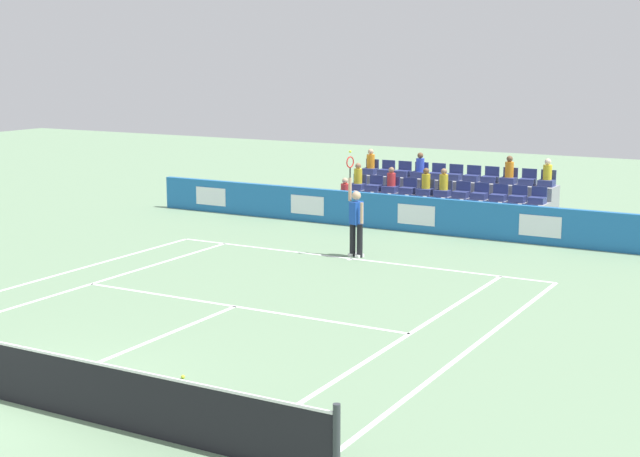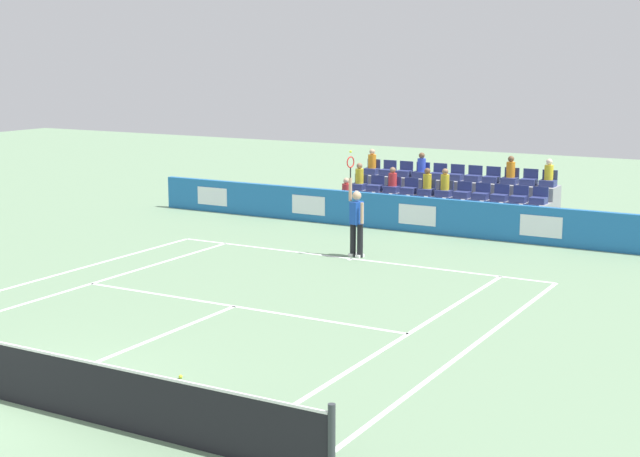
# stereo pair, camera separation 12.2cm
# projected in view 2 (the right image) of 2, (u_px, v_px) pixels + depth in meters

# --- Properties ---
(ground_plane) EXTENTS (80.00, 80.00, 0.00)m
(ground_plane) POSITION_uv_depth(u_px,v_px,m) (3.00, 400.00, 14.86)
(ground_plane) COLOR gray
(line_baseline) EXTENTS (10.97, 0.10, 0.01)m
(line_baseline) POSITION_uv_depth(u_px,v_px,m) (352.00, 259.00, 25.02)
(line_baseline) COLOR white
(line_baseline) RESTS_ON ground
(line_service) EXTENTS (8.23, 0.10, 0.01)m
(line_service) POSITION_uv_depth(u_px,v_px,m) (234.00, 306.00, 20.33)
(line_service) COLOR white
(line_service) RESTS_ON ground
(line_centre_service) EXTENTS (0.10, 6.40, 0.01)m
(line_centre_service) POSITION_uv_depth(u_px,v_px,m) (137.00, 346.00, 17.59)
(line_centre_service) COLOR white
(line_centre_service) RESTS_ON ground
(line_singles_sideline_left) EXTENTS (0.10, 11.89, 0.01)m
(line_singles_sideline_left) POSITION_uv_depth(u_px,v_px,m) (78.00, 288.00, 21.93)
(line_singles_sideline_left) COLOR white
(line_singles_sideline_left) RESTS_ON ground
(line_singles_sideline_right) EXTENTS (0.10, 11.89, 0.01)m
(line_singles_sideline_right) POSITION_uv_depth(u_px,v_px,m) (398.00, 340.00, 17.94)
(line_singles_sideline_right) COLOR white
(line_singles_sideline_right) RESTS_ON ground
(line_doubles_sideline_left) EXTENTS (0.10, 11.89, 0.01)m
(line_doubles_sideline_left) POSITION_uv_depth(u_px,v_px,m) (35.00, 281.00, 22.60)
(line_doubles_sideline_left) COLOR white
(line_doubles_sideline_left) RESTS_ON ground
(line_doubles_sideline_right) EXTENTS (0.10, 11.89, 0.01)m
(line_doubles_sideline_right) POSITION_uv_depth(u_px,v_px,m) (466.00, 351.00, 17.28)
(line_doubles_sideline_right) COLOR white
(line_doubles_sideline_right) RESTS_ON ground
(line_centre_mark) EXTENTS (0.10, 0.20, 0.01)m
(line_centre_mark) POSITION_uv_depth(u_px,v_px,m) (350.00, 259.00, 24.93)
(line_centre_mark) COLOR white
(line_centre_mark) RESTS_ON ground
(sponsor_barrier) EXTENTS (19.15, 0.22, 1.09)m
(sponsor_barrier) POSITION_uv_depth(u_px,v_px,m) (419.00, 214.00, 28.65)
(sponsor_barrier) COLOR #1E66AD
(sponsor_barrier) RESTS_ON ground
(tennis_net) EXTENTS (11.97, 0.10, 1.07)m
(tennis_net) POSITION_uv_depth(u_px,v_px,m) (1.00, 370.00, 14.77)
(tennis_net) COLOR #33383D
(tennis_net) RESTS_ON ground
(tennis_player) EXTENTS (0.51, 0.39, 2.85)m
(tennis_player) POSITION_uv_depth(u_px,v_px,m) (356.00, 220.00, 25.10)
(tennis_player) COLOR black
(tennis_player) RESTS_ON ground
(stadium_stand) EXTENTS (6.82, 2.85, 2.15)m
(stadium_stand) POSITION_uv_depth(u_px,v_px,m) (447.00, 204.00, 30.64)
(stadium_stand) COLOR gray
(stadium_stand) RESTS_ON ground
(loose_tennis_ball) EXTENTS (0.07, 0.07, 0.07)m
(loose_tennis_ball) POSITION_uv_depth(u_px,v_px,m) (181.00, 377.00, 15.83)
(loose_tennis_ball) COLOR #D1E533
(loose_tennis_ball) RESTS_ON ground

